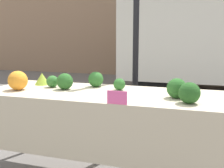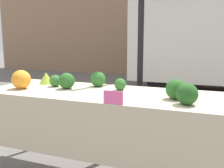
{
  "view_description": "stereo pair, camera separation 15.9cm",
  "coord_description": "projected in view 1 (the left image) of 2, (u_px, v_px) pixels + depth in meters",
  "views": [
    {
      "loc": [
        0.69,
        -2.22,
        1.34
      ],
      "look_at": [
        0.0,
        0.0,
        0.93
      ],
      "focal_mm": 42.0,
      "sensor_mm": 36.0,
      "label": 1
    },
    {
      "loc": [
        0.84,
        -2.17,
        1.34
      ],
      "look_at": [
        0.0,
        0.0,
        0.93
      ],
      "focal_mm": 42.0,
      "sensor_mm": 36.0,
      "label": 2
    }
  ],
  "objects": [
    {
      "name": "romanesco_head",
      "position": [
        42.0,
        79.0,
        2.78
      ],
      "size": [
        0.16,
        0.16,
        0.12
      ],
      "color": "#93B238",
      "rests_on": "market_table"
    },
    {
      "name": "broccoli_head_1",
      "position": [
        52.0,
        81.0,
        2.63
      ],
      "size": [
        0.12,
        0.12,
        0.12
      ],
      "color": "#336B2D",
      "rests_on": "market_table"
    },
    {
      "name": "orange_cauliflower",
      "position": [
        18.0,
        80.0,
        2.48
      ],
      "size": [
        0.18,
        0.18,
        0.18
      ],
      "color": "orange",
      "rests_on": "market_table"
    },
    {
      "name": "broccoli_head_4",
      "position": [
        96.0,
        79.0,
        2.65
      ],
      "size": [
        0.15,
        0.15,
        0.15
      ],
      "color": "#2D6628",
      "rests_on": "market_table"
    },
    {
      "name": "tent_pole",
      "position": [
        136.0,
        34.0,
        3.08
      ],
      "size": [
        0.07,
        0.07,
        2.78
      ],
      "color": "black",
      "rests_on": "ground_plane"
    },
    {
      "name": "parked_truck",
      "position": [
        221.0,
        39.0,
        6.3
      ],
      "size": [
        5.01,
        2.09,
        2.43
      ],
      "color": "silver",
      "rests_on": "ground_plane"
    },
    {
      "name": "broccoli_head_3",
      "position": [
        65.0,
        81.0,
        2.51
      ],
      "size": [
        0.16,
        0.16,
        0.16
      ],
      "color": "#285B23",
      "rests_on": "market_table"
    },
    {
      "name": "broccoli_head_5",
      "position": [
        177.0,
        88.0,
        2.14
      ],
      "size": [
        0.17,
        0.17,
        0.17
      ],
      "color": "#285B23",
      "rests_on": "market_table"
    },
    {
      "name": "broccoli_head_2",
      "position": [
        189.0,
        93.0,
        1.96
      ],
      "size": [
        0.16,
        0.16,
        0.16
      ],
      "color": "#23511E",
      "rests_on": "market_table"
    },
    {
      "name": "broccoli_head_0",
      "position": [
        119.0,
        84.0,
        2.49
      ],
      "size": [
        0.11,
        0.11,
        0.11
      ],
      "color": "#2D6628",
      "rests_on": "market_table"
    },
    {
      "name": "price_sign",
      "position": [
        117.0,
        98.0,
        1.95
      ],
      "size": [
        0.15,
        0.01,
        0.1
      ],
      "color": "#F45B9E",
      "rests_on": "market_table"
    },
    {
      "name": "market_table",
      "position": [
        110.0,
        105.0,
        2.33
      ],
      "size": [
        2.39,
        0.81,
        0.85
      ],
      "color": "beige",
      "rests_on": "ground_plane"
    }
  ]
}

